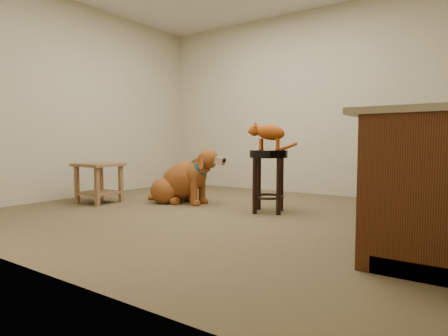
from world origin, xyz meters
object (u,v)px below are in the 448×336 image
Objects in this scene: wood_stool at (391,171)px; side_table at (99,177)px; padded_stool at (268,168)px; golden_retriever at (183,181)px; tabby_kitten at (268,133)px.

side_table is at bearing -150.99° from wood_stool.
wood_stool reaches higher than padded_stool.
tabby_kitten reaches higher than golden_retriever.
golden_retriever is at bearing 34.27° from side_table.
golden_retriever reaches higher than padded_stool.
tabby_kitten reaches higher than side_table.
wood_stool is 1.52m from tabby_kitten.
tabby_kitten reaches higher than wood_stool.
tabby_kitten is at bearing -166.27° from padded_stool.
golden_retriever is (-1.14, -0.05, -0.20)m from padded_stool.
wood_stool is at bearing 25.79° from tabby_kitten.
tabby_kitten is at bearing -134.76° from wood_stool.
padded_stool is 1.41× the size of tabby_kitten.
padded_stool is 0.82× the size of wood_stool.
tabby_kitten is (-0.01, -0.00, 0.37)m from padded_stool.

